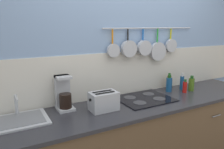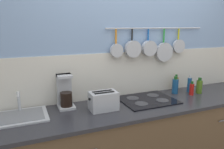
{
  "view_description": "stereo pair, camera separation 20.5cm",
  "coord_description": "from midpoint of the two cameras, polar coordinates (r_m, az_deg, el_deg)",
  "views": [
    {
      "loc": [
        -1.37,
        -1.76,
        1.72
      ],
      "look_at": [
        -0.41,
        0.0,
        1.26
      ],
      "focal_mm": 35.0,
      "sensor_mm": 36.0,
      "label": 1
    },
    {
      "loc": [
        -1.18,
        -1.85,
        1.72
      ],
      "look_at": [
        -0.41,
        0.0,
        1.26
      ],
      "focal_mm": 35.0,
      "sensor_mm": 36.0,
      "label": 2
    }
  ],
  "objects": [
    {
      "name": "bottle_hot_sauce",
      "position": [
        2.84,
        12.69,
        -1.97
      ],
      "size": [
        0.05,
        0.05,
        0.21
      ],
      "color": "#8C5919",
      "rests_on": "countertop"
    },
    {
      "name": "cabinet_base",
      "position": [
        2.55,
        6.08,
        -17.28
      ],
      "size": [
        2.99,
        0.63,
        0.89
      ],
      "color": "brown",
      "rests_on": "ground_plane"
    },
    {
      "name": "sink_basin",
      "position": [
        2.09,
        -25.84,
        -10.57
      ],
      "size": [
        0.47,
        0.38,
        0.2
      ],
      "color": "#B7BABF",
      "rests_on": "countertop"
    },
    {
      "name": "wall_back",
      "position": [
        2.56,
        1.89,
        2.86
      ],
      "size": [
        7.2,
        0.15,
        2.6
      ],
      "color": "#84A3CC",
      "rests_on": "ground_plane"
    },
    {
      "name": "bottle_sesame_oil",
      "position": [
        2.85,
        15.86,
        -2.03
      ],
      "size": [
        0.05,
        0.05,
        0.21
      ],
      "color": "navy",
      "rests_on": "countertop"
    },
    {
      "name": "bottle_dish_soap",
      "position": [
        2.85,
        18.11,
        -2.41
      ],
      "size": [
        0.07,
        0.07,
        0.19
      ],
      "color": "#4C721E",
      "rests_on": "countertop"
    },
    {
      "name": "coffee_maker",
      "position": [
        2.19,
        -15.16,
        -5.21
      ],
      "size": [
        0.15,
        0.2,
        0.33
      ],
      "color": "#B7BABF",
      "rests_on": "countertop"
    },
    {
      "name": "cooktop",
      "position": [
        2.43,
        6.06,
        -6.31
      ],
      "size": [
        0.58,
        0.47,
        0.01
      ],
      "color": "black",
      "rests_on": "countertop"
    },
    {
      "name": "bottle_olive_oil",
      "position": [
        2.74,
        16.5,
        -3.12
      ],
      "size": [
        0.05,
        0.05,
        0.16
      ],
      "color": "red",
      "rests_on": "countertop"
    },
    {
      "name": "toaster",
      "position": [
        2.1,
        -5.0,
        -6.98
      ],
      "size": [
        0.28,
        0.17,
        0.18
      ],
      "color": "#B7BABF",
      "rests_on": "countertop"
    },
    {
      "name": "countertop",
      "position": [
        2.36,
        6.35,
        -7.54
      ],
      "size": [
        3.03,
        0.66,
        0.03
      ],
      "color": "#2D2D33",
      "rests_on": "cabinet_base"
    },
    {
      "name": "bottle_vinegar",
      "position": [
        2.73,
        12.62,
        -2.51
      ],
      "size": [
        0.07,
        0.07,
        0.21
      ],
      "color": "navy",
      "rests_on": "countertop"
    }
  ]
}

